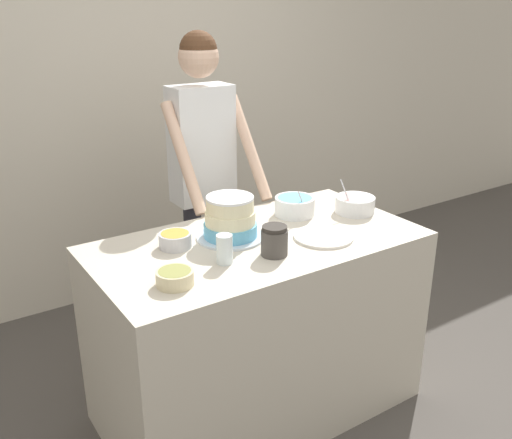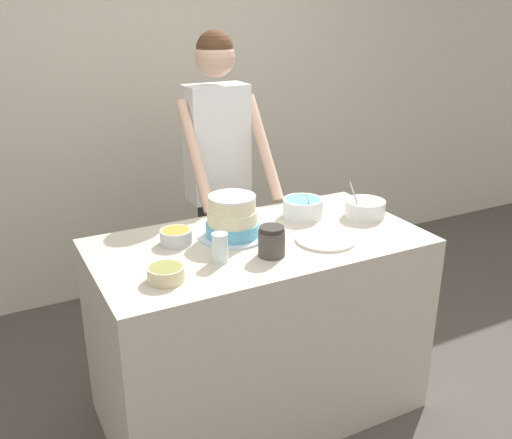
{
  "view_description": "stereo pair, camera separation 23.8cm",
  "coord_description": "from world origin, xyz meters",
  "px_view_note": "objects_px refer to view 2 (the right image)",
  "views": [
    {
      "loc": [
        -1.26,
        -1.52,
        1.85
      ],
      "look_at": [
        -0.04,
        0.34,
        0.99
      ],
      "focal_mm": 40.0,
      "sensor_mm": 36.0,
      "label": 1
    },
    {
      "loc": [
        -1.06,
        -1.64,
        1.85
      ],
      "look_at": [
        -0.04,
        0.34,
        0.99
      ],
      "focal_mm": 40.0,
      "sensor_mm": 36.0,
      "label": 2
    }
  ],
  "objects_px": {
    "cake": "(232,218)",
    "frosting_bowl_olive": "(166,273)",
    "frosting_bowl_orange": "(176,236)",
    "stoneware_jar": "(272,242)",
    "frosting_bowl_pink": "(365,208)",
    "ceramic_plate": "(326,239)",
    "drinking_glass": "(220,248)",
    "frosting_bowl_blue": "(303,207)",
    "person_baker": "(218,154)"
  },
  "relations": [
    {
      "from": "frosting_bowl_orange",
      "to": "frosting_bowl_pink",
      "type": "bearing_deg",
      "value": -6.32
    },
    {
      "from": "frosting_bowl_olive",
      "to": "drinking_glass",
      "type": "distance_m",
      "value": 0.25
    },
    {
      "from": "frosting_bowl_orange",
      "to": "stoneware_jar",
      "type": "height_order",
      "value": "stoneware_jar"
    },
    {
      "from": "frosting_bowl_pink",
      "to": "ceramic_plate",
      "type": "height_order",
      "value": "frosting_bowl_pink"
    },
    {
      "from": "person_baker",
      "to": "stoneware_jar",
      "type": "bearing_deg",
      "value": -100.09
    },
    {
      "from": "drinking_glass",
      "to": "cake",
      "type": "bearing_deg",
      "value": 53.82
    },
    {
      "from": "frosting_bowl_olive",
      "to": "frosting_bowl_blue",
      "type": "relative_size",
      "value": 0.72
    },
    {
      "from": "frosting_bowl_blue",
      "to": "drinking_glass",
      "type": "distance_m",
      "value": 0.62
    },
    {
      "from": "frosting_bowl_blue",
      "to": "frosting_bowl_pink",
      "type": "bearing_deg",
      "value": -26.65
    },
    {
      "from": "frosting_bowl_orange",
      "to": "drinking_glass",
      "type": "xyz_separation_m",
      "value": [
        0.09,
        -0.25,
        0.02
      ]
    },
    {
      "from": "cake",
      "to": "frosting_bowl_orange",
      "type": "relative_size",
      "value": 2.18
    },
    {
      "from": "frosting_bowl_pink",
      "to": "stoneware_jar",
      "type": "xyz_separation_m",
      "value": [
        -0.62,
        -0.19,
        0.02
      ]
    },
    {
      "from": "frosting_bowl_olive",
      "to": "frosting_bowl_blue",
      "type": "height_order",
      "value": "frosting_bowl_blue"
    },
    {
      "from": "drinking_glass",
      "to": "frosting_bowl_blue",
      "type": "bearing_deg",
      "value": 26.7
    },
    {
      "from": "frosting_bowl_pink",
      "to": "frosting_bowl_orange",
      "type": "xyz_separation_m",
      "value": [
        -0.92,
        0.1,
        -0.01
      ]
    },
    {
      "from": "cake",
      "to": "frosting_bowl_olive",
      "type": "height_order",
      "value": "cake"
    },
    {
      "from": "ceramic_plate",
      "to": "stoneware_jar",
      "type": "height_order",
      "value": "stoneware_jar"
    },
    {
      "from": "frosting_bowl_blue",
      "to": "frosting_bowl_pink",
      "type": "relative_size",
      "value": 1.0
    },
    {
      "from": "cake",
      "to": "frosting_bowl_olive",
      "type": "distance_m",
      "value": 0.48
    },
    {
      "from": "cake",
      "to": "frosting_bowl_orange",
      "type": "height_order",
      "value": "cake"
    },
    {
      "from": "frosting_bowl_pink",
      "to": "drinking_glass",
      "type": "distance_m",
      "value": 0.84
    },
    {
      "from": "frosting_bowl_blue",
      "to": "drinking_glass",
      "type": "relative_size",
      "value": 1.62
    },
    {
      "from": "frosting_bowl_olive",
      "to": "drinking_glass",
      "type": "height_order",
      "value": "drinking_glass"
    },
    {
      "from": "frosting_bowl_pink",
      "to": "stoneware_jar",
      "type": "distance_m",
      "value": 0.65
    },
    {
      "from": "frosting_bowl_blue",
      "to": "frosting_bowl_pink",
      "type": "distance_m",
      "value": 0.3
    },
    {
      "from": "frosting_bowl_orange",
      "to": "stoneware_jar",
      "type": "distance_m",
      "value": 0.42
    },
    {
      "from": "cake",
      "to": "ceramic_plate",
      "type": "distance_m",
      "value": 0.42
    },
    {
      "from": "frosting_bowl_pink",
      "to": "drinking_glass",
      "type": "xyz_separation_m",
      "value": [
        -0.83,
        -0.15,
        0.02
      ]
    },
    {
      "from": "ceramic_plate",
      "to": "stoneware_jar",
      "type": "xyz_separation_m",
      "value": [
        -0.28,
        -0.03,
        0.06
      ]
    },
    {
      "from": "person_baker",
      "to": "cake",
      "type": "height_order",
      "value": "person_baker"
    },
    {
      "from": "frosting_bowl_orange",
      "to": "drinking_glass",
      "type": "height_order",
      "value": "drinking_glass"
    },
    {
      "from": "frosting_bowl_pink",
      "to": "frosting_bowl_orange",
      "type": "relative_size",
      "value": 1.4
    },
    {
      "from": "stoneware_jar",
      "to": "cake",
      "type": "bearing_deg",
      "value": 102.99
    },
    {
      "from": "cake",
      "to": "frosting_bowl_blue",
      "type": "distance_m",
      "value": 0.42
    },
    {
      "from": "frosting_bowl_pink",
      "to": "cake",
      "type": "bearing_deg",
      "value": 174.97
    },
    {
      "from": "person_baker",
      "to": "frosting_bowl_olive",
      "type": "distance_m",
      "value": 1.1
    },
    {
      "from": "frosting_bowl_olive",
      "to": "frosting_bowl_pink",
      "type": "bearing_deg",
      "value": 10.88
    },
    {
      "from": "frosting_bowl_orange",
      "to": "person_baker",
      "type": "bearing_deg",
      "value": 52.23
    },
    {
      "from": "person_baker",
      "to": "frosting_bowl_blue",
      "type": "bearing_deg",
      "value": -71.19
    },
    {
      "from": "frosting_bowl_pink",
      "to": "ceramic_plate",
      "type": "xyz_separation_m",
      "value": [
        -0.33,
        -0.17,
        -0.04
      ]
    },
    {
      "from": "cake",
      "to": "frosting_bowl_blue",
      "type": "height_order",
      "value": "cake"
    },
    {
      "from": "frosting_bowl_blue",
      "to": "ceramic_plate",
      "type": "height_order",
      "value": "frosting_bowl_blue"
    },
    {
      "from": "frosting_bowl_olive",
      "to": "frosting_bowl_orange",
      "type": "xyz_separation_m",
      "value": [
        0.15,
        0.31,
        0.0
      ]
    },
    {
      "from": "frosting_bowl_pink",
      "to": "stoneware_jar",
      "type": "relative_size",
      "value": 1.52
    },
    {
      "from": "frosting_bowl_orange",
      "to": "drinking_glass",
      "type": "bearing_deg",
      "value": -69.12
    },
    {
      "from": "person_baker",
      "to": "frosting_bowl_blue",
      "type": "distance_m",
      "value": 0.61
    },
    {
      "from": "cake",
      "to": "drinking_glass",
      "type": "bearing_deg",
      "value": -126.18
    },
    {
      "from": "person_baker",
      "to": "frosting_bowl_pink",
      "type": "relative_size",
      "value": 8.94
    },
    {
      "from": "frosting_bowl_pink",
      "to": "frosting_bowl_orange",
      "type": "distance_m",
      "value": 0.93
    },
    {
      "from": "frosting_bowl_blue",
      "to": "person_baker",
      "type": "bearing_deg",
      "value": 108.81
    }
  ]
}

